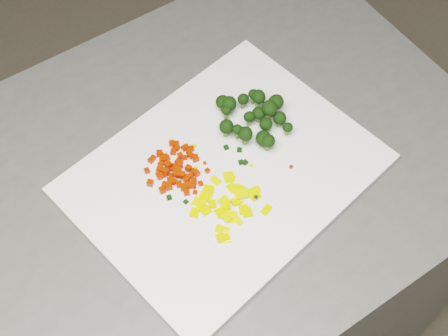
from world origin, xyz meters
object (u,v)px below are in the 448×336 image
object	(u,v)px
counter_block	(199,284)
cutting_board	(224,174)
pepper_pile	(230,203)
broccoli_pile	(255,111)
carrot_pile	(177,164)

from	to	relation	value
counter_block	cutting_board	world-z (taller)	cutting_board
pepper_pile	broccoli_pile	size ratio (longest dim) A/B	0.97
pepper_pile	cutting_board	bearing A→B (deg)	80.28
counter_block	cutting_board	bearing A→B (deg)	-29.26
counter_block	pepper_pile	size ratio (longest dim) A/B	8.52
counter_block	pepper_pile	bearing A→B (deg)	-65.94
pepper_pile	carrot_pile	bearing A→B (deg)	123.40
pepper_pile	broccoli_pile	xyz separation A→B (m)	(0.08, 0.12, 0.02)
counter_block	cutting_board	size ratio (longest dim) A/B	2.20
carrot_pile	broccoli_pile	world-z (taller)	broccoli_pile
cutting_board	carrot_pile	xyz separation A→B (m)	(-0.06, 0.03, 0.02)
cutting_board	broccoli_pile	xyz separation A→B (m)	(0.07, 0.07, 0.03)
cutting_board	pepper_pile	bearing A→B (deg)	-99.72
counter_block	cutting_board	xyz separation A→B (m)	(0.05, -0.03, 0.46)
carrot_pile	broccoli_pile	xyz separation A→B (m)	(0.14, 0.04, 0.01)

